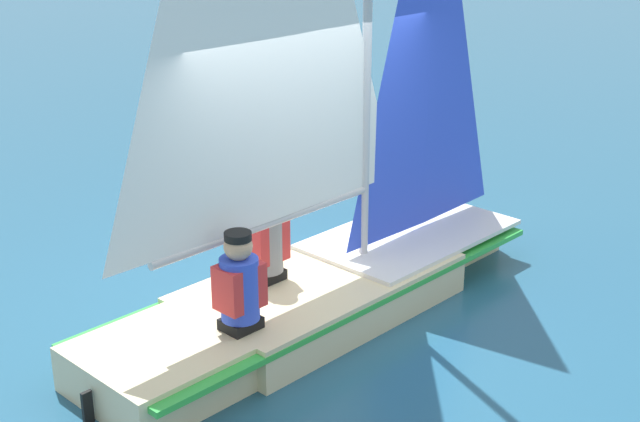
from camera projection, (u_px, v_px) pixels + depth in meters
ground_plane at (320, 313)px, 7.91m from camera, size 260.00×260.00×0.00m
sailboat_main at (320, 215)px, 7.58m from camera, size 4.68×2.99×5.67m
sailor_helm at (266, 251)px, 7.60m from camera, size 0.42×0.39×1.16m
sailor_crew at (240, 297)px, 6.77m from camera, size 0.42×0.39×1.16m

